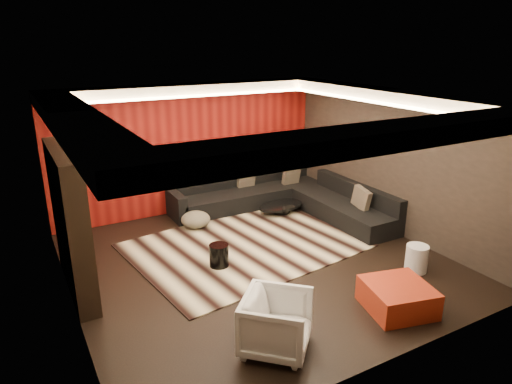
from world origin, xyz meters
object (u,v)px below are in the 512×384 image
orange_ottoman (397,297)px  sectional_sofa (284,200)px  coffee_table (281,208)px  drum_stool (219,255)px  armchair (276,323)px  white_side_table (417,258)px

orange_ottoman → sectional_sofa: bearing=80.0°
coffee_table → drum_stool: drum_stool is taller
armchair → coffee_table: bearing=10.9°
drum_stool → armchair: bearing=-97.3°
drum_stool → coffee_table: bearing=35.6°
white_side_table → armchair: 3.14m
orange_ottoman → sectional_sofa: size_ratio=0.24×
drum_stool → sectional_sofa: bearing=35.4°
orange_ottoman → armchair: 1.98m
coffee_table → white_side_table: (0.53, -3.35, 0.12)m
sectional_sofa → armchair: bearing=-123.8°
coffee_table → orange_ottoman: 4.06m
drum_stool → white_side_table: bearing=-31.8°
drum_stool → white_side_table: 3.28m
armchair → white_side_table: bearing=-35.3°
coffee_table → armchair: bearing=-123.0°
white_side_table → orange_ottoman: bearing=-149.0°
coffee_table → sectional_sofa: size_ratio=0.30×
armchair → sectional_sofa: bearing=10.2°
white_side_table → orange_ottoman: (-1.12, -0.67, -0.03)m
orange_ottoman → sectional_sofa: 4.17m
drum_stool → sectional_sofa: sectional_sofa is taller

